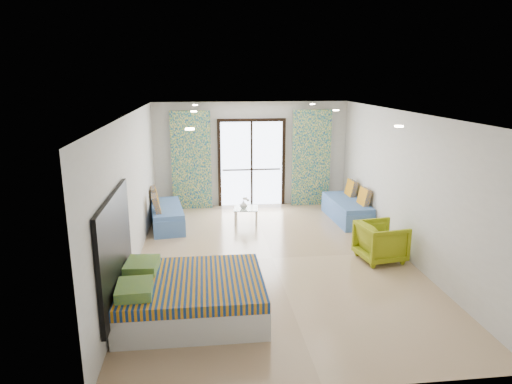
{
  "coord_description": "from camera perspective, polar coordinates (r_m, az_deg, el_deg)",
  "views": [
    {
      "loc": [
        -1.23,
        -7.92,
        3.33
      ],
      "look_at": [
        -0.25,
        0.57,
        1.15
      ],
      "focal_mm": 32.0,
      "sensor_mm": 36.0,
      "label": 1
    }
  ],
  "objects": [
    {
      "name": "downlight_c",
      "position": [
        8.94,
        -7.79,
        9.95
      ],
      "size": [
        0.12,
        0.12,
        0.02
      ],
      "primitive_type": "cylinder",
      "color": "#FFE0B2",
      "rests_on": "ceiling"
    },
    {
      "name": "curtain_right",
      "position": [
        12.0,
        6.92,
        4.23
      ],
      "size": [
        1.0,
        0.1,
        2.5
      ],
      "primitive_type": "cube",
      "color": "silver",
      "rests_on": "floor"
    },
    {
      "name": "armchair",
      "position": [
        8.76,
        15.36,
        -5.78
      ],
      "size": [
        0.83,
        0.87,
        0.79
      ],
      "primitive_type": "imported",
      "rotation": [
        0.0,
        0.0,
        1.73
      ],
      "color": "#919B14",
      "rests_on": "floor"
    },
    {
      "name": "downlight_e",
      "position": [
        10.94,
        -7.61,
        10.73
      ],
      "size": [
        0.12,
        0.12,
        0.02
      ],
      "primitive_type": "cylinder",
      "color": "#FFE0B2",
      "rests_on": "ceiling"
    },
    {
      "name": "balcony_rail",
      "position": [
        11.95,
        -0.56,
        2.82
      ],
      "size": [
        1.52,
        0.03,
        0.04
      ],
      "primitive_type": "cube",
      "color": "#595451",
      "rests_on": "balcony_door"
    },
    {
      "name": "coffee_table",
      "position": [
        10.58,
        -1.25,
        -2.2
      ],
      "size": [
        0.62,
        0.62,
        0.63
      ],
      "rotation": [
        0.0,
        0.0,
        -0.13
      ],
      "color": "silver",
      "rests_on": "floor"
    },
    {
      "name": "daybed_left",
      "position": [
        10.56,
        -11.13,
        -2.85
      ],
      "size": [
        0.89,
        1.79,
        0.85
      ],
      "rotation": [
        0.0,
        0.0,
        0.14
      ],
      "color": "#4A70B1",
      "rests_on": "floor"
    },
    {
      "name": "wall_right",
      "position": [
        8.97,
        18.15,
        0.84
      ],
      "size": [
        0.01,
        7.5,
        2.7
      ],
      "primitive_type": null,
      "color": "silver",
      "rests_on": "ground"
    },
    {
      "name": "downlight_f",
      "position": [
        11.25,
        7.06,
        10.84
      ],
      "size": [
        0.12,
        0.12,
        0.02
      ],
      "primitive_type": "cylinder",
      "color": "#FFE0B2",
      "rests_on": "ceiling"
    },
    {
      "name": "wall_left",
      "position": [
        8.26,
        -15.25,
        -0.07
      ],
      "size": [
        0.01,
        7.5,
        2.7
      ],
      "primitive_type": null,
      "color": "silver",
      "rests_on": "ground"
    },
    {
      "name": "wall_back",
      "position": [
        11.9,
        -0.58,
        4.73
      ],
      "size": [
        5.0,
        0.01,
        2.7
      ],
      "primitive_type": null,
      "color": "silver",
      "rests_on": "ground"
    },
    {
      "name": "bed",
      "position": [
        6.71,
        -8.2,
        -12.76
      ],
      "size": [
        2.03,
        1.66,
        0.7
      ],
      "color": "silver",
      "rests_on": "floor"
    },
    {
      "name": "downlight_d",
      "position": [
        9.32,
        9.96,
        10.04
      ],
      "size": [
        0.12,
        0.12,
        0.02
      ],
      "primitive_type": "cylinder",
      "color": "#FFE0B2",
      "rests_on": "ceiling"
    },
    {
      "name": "headboard",
      "position": [
        6.52,
        -17.17,
        -6.84
      ],
      "size": [
        0.06,
        2.1,
        1.5
      ],
      "primitive_type": "cube",
      "color": "black",
      "rests_on": "floor"
    },
    {
      "name": "wall_front",
      "position": [
        4.77,
        9.09,
        -10.38
      ],
      "size": [
        5.0,
        0.01,
        2.7
      ],
      "primitive_type": null,
      "color": "silver",
      "rests_on": "ground"
    },
    {
      "name": "ceiling",
      "position": [
        8.04,
        2.25,
        9.8
      ],
      "size": [
        5.0,
        7.5,
        0.01
      ],
      "primitive_type": null,
      "color": "silver",
      "rests_on": "ground"
    },
    {
      "name": "downlight_b",
      "position": [
        6.51,
        17.44,
        7.84
      ],
      "size": [
        0.12,
        0.12,
        0.02
      ],
      "primitive_type": "cylinder",
      "color": "#FFE0B2",
      "rests_on": "ceiling"
    },
    {
      "name": "balcony_door",
      "position": [
        11.88,
        -0.56,
        4.27
      ],
      "size": [
        1.76,
        0.08,
        2.28
      ],
      "color": "black",
      "rests_on": "floor"
    },
    {
      "name": "floor",
      "position": [
        8.68,
        2.08,
        -8.27
      ],
      "size": [
        5.0,
        7.5,
        0.01
      ],
      "primitive_type": null,
      "color": "tan",
      "rests_on": "ground"
    },
    {
      "name": "curtain_left",
      "position": [
        11.68,
        -8.08,
        3.91
      ],
      "size": [
        1.0,
        0.1,
        2.5
      ],
      "primitive_type": "cube",
      "color": "silver",
      "rests_on": "floor"
    },
    {
      "name": "vase",
      "position": [
        10.5,
        -1.56,
        -1.61
      ],
      "size": [
        0.19,
        0.2,
        0.18
      ],
      "primitive_type": "imported",
      "rotation": [
        0.0,
        0.0,
        0.08
      ],
      "color": "white",
      "rests_on": "coffee_table"
    },
    {
      "name": "daybed_right",
      "position": [
        11.02,
        11.36,
        -2.09
      ],
      "size": [
        0.77,
        1.8,
        0.87
      ],
      "rotation": [
        0.0,
        0.0,
        0.05
      ],
      "color": "#4A70B1",
      "rests_on": "floor"
    },
    {
      "name": "downlight_a",
      "position": [
        5.96,
        -8.28,
        7.8
      ],
      "size": [
        0.12,
        0.12,
        0.02
      ],
      "primitive_type": "cylinder",
      "color": "#FFE0B2",
      "rests_on": "ceiling"
    },
    {
      "name": "switch_plate",
      "position": [
        7.68,
        -15.61,
        -3.5
      ],
      "size": [
        0.02,
        0.1,
        0.1
      ],
      "primitive_type": "cube",
      "color": "silver",
      "rests_on": "wall_left"
    }
  ]
}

